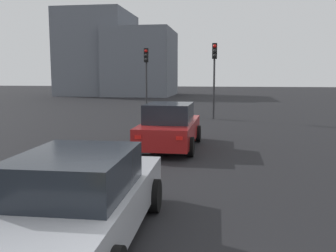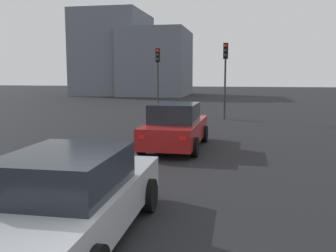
{
  "view_description": "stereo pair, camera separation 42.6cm",
  "coord_description": "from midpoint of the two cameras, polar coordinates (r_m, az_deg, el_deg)",
  "views": [
    {
      "loc": [
        -3.81,
        -0.35,
        2.62
      ],
      "look_at": [
        5.2,
        0.98,
        1.39
      ],
      "focal_mm": 40.79,
      "sensor_mm": 36.0,
      "label": 1
    },
    {
      "loc": [
        -3.73,
        -0.77,
        2.62
      ],
      "look_at": [
        5.2,
        0.98,
        1.39
      ],
      "focal_mm": 40.79,
      "sensor_mm": 36.0,
      "label": 2
    }
  ],
  "objects": [
    {
      "name": "car_red_right_lead",
      "position": [
        13.58,
        -0.63,
        -0.12
      ],
      "size": [
        4.55,
        2.02,
        1.61
      ],
      "rotation": [
        0.0,
        0.0,
        -0.01
      ],
      "color": "maroon",
      "rests_on": "ground_plane"
    },
    {
      "name": "building_facade_left",
      "position": [
        48.72,
        -4.19,
        9.38
      ],
      "size": [
        9.92,
        7.88,
        8.11
      ],
      "primitive_type": "cube",
      "color": "slate",
      "rests_on": "ground_plane"
    },
    {
      "name": "building_facade_center",
      "position": [
        51.47,
        -10.57,
        10.54
      ],
      "size": [
        10.78,
        8.3,
        10.55
      ],
      "primitive_type": "cube",
      "color": "slate",
      "rests_on": "ground_plane"
    },
    {
      "name": "traffic_light_near_left",
      "position": [
        25.11,
        -3.76,
        8.75
      ],
      "size": [
        0.32,
        0.3,
        4.3
      ],
      "rotation": [
        0.0,
        0.0,
        3.25
      ],
      "color": "#2D2D30",
      "rests_on": "ground_plane"
    },
    {
      "name": "car_silver_right_second",
      "position": [
        6.18,
        -14.87,
        -10.49
      ],
      "size": [
        4.73,
        2.05,
        1.48
      ],
      "rotation": [
        0.0,
        0.0,
        0.02
      ],
      "color": "#A8AAB2",
      "rests_on": "ground_plane"
    },
    {
      "name": "traffic_light_near_right",
      "position": [
        22.56,
        6.4,
        9.04
      ],
      "size": [
        0.32,
        0.29,
        4.42
      ],
      "rotation": [
        0.0,
        0.0,
        3.21
      ],
      "color": "#2D2D30",
      "rests_on": "ground_plane"
    }
  ]
}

